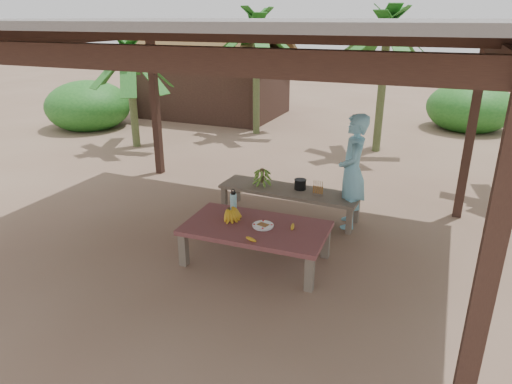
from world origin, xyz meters
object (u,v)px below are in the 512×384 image
at_px(work_table, 256,231).
at_px(woman, 352,172).
at_px(bench, 289,193).
at_px(cooking_pot, 300,185).
at_px(plate, 263,226).
at_px(ripe_banana_bunch, 229,213).
at_px(water_flask, 233,202).

bearing_deg(work_table, woman, 58.72).
relative_size(bench, cooking_pot, 12.30).
bearing_deg(plate, bench, 96.61).
relative_size(ripe_banana_bunch, water_flask, 0.91).
xyz_separation_m(ripe_banana_bunch, plate, (0.50, -0.05, -0.07)).
xyz_separation_m(ripe_banana_bunch, water_flask, (-0.06, 0.25, 0.05)).
distance_m(cooking_pot, woman, 0.87).
relative_size(work_table, water_flask, 5.59).
height_order(bench, cooking_pot, cooking_pot).
height_order(ripe_banana_bunch, plate, ripe_banana_bunch).
xyz_separation_m(bench, cooking_pot, (0.16, 0.08, 0.13)).
xyz_separation_m(cooking_pot, woman, (0.80, -0.04, 0.33)).
bearing_deg(bench, ripe_banana_bunch, -100.29).
bearing_deg(plate, ripe_banana_bunch, 174.53).
distance_m(ripe_banana_bunch, woman, 1.99).
xyz_separation_m(ripe_banana_bunch, cooking_pot, (0.48, 1.55, -0.06)).
bearing_deg(water_flask, bench, 72.80).
distance_m(work_table, ripe_banana_bunch, 0.43).
bearing_deg(bench, woman, 4.22).
relative_size(cooking_pot, woman, 0.11).
bearing_deg(cooking_pot, work_table, -92.71).
distance_m(work_table, water_flask, 0.59).
height_order(work_table, bench, work_table).
height_order(ripe_banana_bunch, water_flask, water_flask).
distance_m(work_table, cooking_pot, 1.61).
bearing_deg(cooking_pot, woman, -3.02).
bearing_deg(water_flask, cooking_pot, 67.68).
height_order(work_table, plate, plate).
xyz_separation_m(bench, woman, (0.95, 0.04, 0.46)).
distance_m(water_flask, cooking_pot, 1.41).
xyz_separation_m(bench, water_flask, (-0.38, -1.22, 0.24)).
distance_m(plate, water_flask, 0.64).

